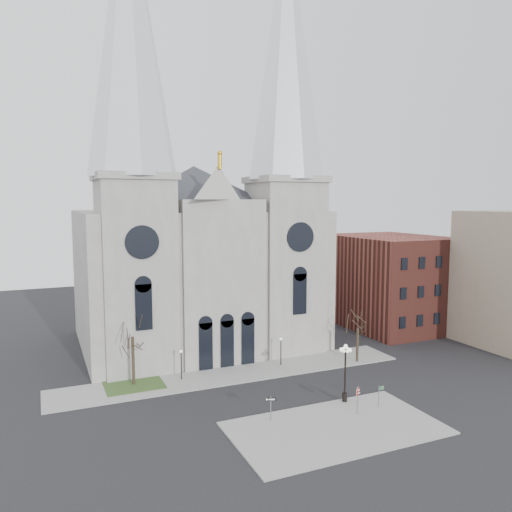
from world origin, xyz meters
name	(u,v)px	position (x,y,z in m)	size (l,w,h in m)	color
ground	(278,412)	(0.00, 0.00, 0.00)	(160.00, 160.00, 0.00)	black
sidewalk_near	(336,428)	(3.00, -5.00, 0.07)	(18.00, 10.00, 0.14)	gray
sidewalk_far	(235,374)	(0.00, 11.00, 0.07)	(40.00, 6.00, 0.14)	gray
grass_patch	(134,385)	(-11.00, 12.00, 0.09)	(6.00, 5.00, 0.18)	#314D21
cathedral	(201,208)	(0.00, 22.86, 18.48)	(33.00, 26.66, 54.00)	gray
bg_building_brick	(390,281)	(30.00, 22.00, 7.00)	(14.00, 18.00, 14.00)	brown
tree_left	(132,334)	(-11.00, 12.00, 5.58)	(3.20, 3.20, 7.50)	black
tree_right	(358,326)	(15.00, 9.00, 4.47)	(3.20, 3.20, 6.00)	black
ped_lamp_left	(181,360)	(-6.00, 11.50, 2.33)	(0.32, 0.32, 3.26)	black
ped_lamp_right	(281,347)	(6.00, 11.50, 2.33)	(0.32, 0.32, 3.26)	black
stop_sign	(357,395)	(6.27, -3.47, 1.94)	(0.89, 0.26, 2.53)	slate
globe_lamp	(345,366)	(6.80, -0.65, 3.69)	(1.40, 1.40, 5.65)	black
one_way_sign	(271,404)	(-1.48, -1.54, 1.61)	(0.92, 0.34, 2.17)	slate
street_name_sign	(380,394)	(9.08, -2.99, 1.35)	(0.65, 0.13, 2.02)	slate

